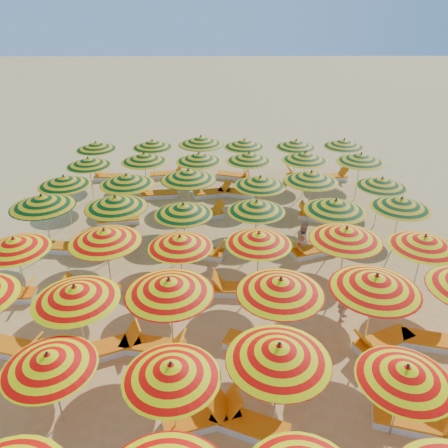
{
  "coord_description": "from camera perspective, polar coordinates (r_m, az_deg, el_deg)",
  "views": [
    {
      "loc": [
        -0.13,
        -12.47,
        8.41
      ],
      "look_at": [
        0.0,
        0.5,
        1.6
      ],
      "focal_mm": 35.0,
      "sensor_mm": 36.0,
      "label": 1
    }
  ],
  "objects": [
    {
      "name": "umbrella_25",
      "position": [
        15.61,
        -13.98,
        2.79
      ],
      "size": [
        2.83,
        2.83,
        2.33
      ],
      "color": "silver",
      "rests_on": "ground"
    },
    {
      "name": "lounger_8",
      "position": [
        12.36,
        -14.72,
        -15.39
      ],
      "size": [
        1.82,
        1.19,
        0.69
      ],
      "rotation": [
        0.0,
        0.0,
        0.39
      ],
      "color": "white",
      "rests_on": "ground"
    },
    {
      "name": "umbrella_8",
      "position": [
        9.12,
        -6.92,
        -18.52
      ],
      "size": [
        2.49,
        2.49,
        2.11
      ],
      "color": "silver",
      "rests_on": "ground"
    },
    {
      "name": "lounger_25",
      "position": [
        23.23,
        -14.57,
        5.96
      ],
      "size": [
        1.76,
        0.66,
        0.69
      ],
      "rotation": [
        0.0,
        0.0,
        3.09
      ],
      "color": "white",
      "rests_on": "ground"
    },
    {
      "name": "umbrella_40",
      "position": [
        20.22,
        10.56,
        8.67
      ],
      "size": [
        2.36,
        2.36,
        2.25
      ],
      "color": "silver",
      "rests_on": "ground"
    },
    {
      "name": "lounger_28",
      "position": [
        23.05,
        10.21,
        6.25
      ],
      "size": [
        1.8,
        0.83,
        0.69
      ],
      "rotation": [
        0.0,
        0.0,
        3.29
      ],
      "color": "white",
      "rests_on": "ground"
    },
    {
      "name": "umbrella_23",
      "position": [
        14.29,
        24.72,
        -2.08
      ],
      "size": [
        2.69,
        2.69,
        2.18
      ],
      "color": "silver",
      "rests_on": "ground"
    },
    {
      "name": "umbrella_9",
      "position": [
        9.22,
        7.18,
        -16.33
      ],
      "size": [
        2.83,
        2.83,
        2.31
      ],
      "color": "silver",
      "rests_on": "ground"
    },
    {
      "name": "umbrella_33",
      "position": [
        17.3,
        4.76,
        5.58
      ],
      "size": [
        2.17,
        2.17,
        2.19
      ],
      "color": "silver",
      "rests_on": "ground"
    },
    {
      "name": "umbrella_13",
      "position": [
        11.33,
        -18.87,
        -8.55
      ],
      "size": [
        2.42,
        2.42,
        2.27
      ],
      "color": "silver",
      "rests_on": "ground"
    },
    {
      "name": "lounger_29",
      "position": [
        23.11,
        13.77,
        5.94
      ],
      "size": [
        1.8,
        0.85,
        0.69
      ],
      "rotation": [
        0.0,
        0.0,
        0.16
      ],
      "color": "white",
      "rests_on": "ground"
    },
    {
      "name": "lounger_5",
      "position": [
        11.26,
        23.76,
        -22.64
      ],
      "size": [
        1.82,
        1.02,
        0.69
      ],
      "rotation": [
        0.0,
        0.0,
        -0.27
      ],
      "color": "white",
      "rests_on": "ground"
    },
    {
      "name": "lounger_16",
      "position": [
        17.1,
        -19.55,
        -2.95
      ],
      "size": [
        1.79,
        0.77,
        0.69
      ],
      "rotation": [
        0.0,
        0.0,
        -0.11
      ],
      "color": "white",
      "rests_on": "ground"
    },
    {
      "name": "lounger_26",
      "position": [
        23.02,
        -7.45,
        6.43
      ],
      "size": [
        1.81,
        0.89,
        0.69
      ],
      "rotation": [
        0.0,
        0.0,
        0.18
      ],
      "color": "white",
      "rests_on": "ground"
    },
    {
      "name": "umbrella_36",
      "position": [
        20.5,
        -17.29,
        7.77
      ],
      "size": [
        2.33,
        2.33,
        2.1
      ],
      "color": "silver",
      "rests_on": "ground"
    },
    {
      "name": "umbrella_38",
      "position": [
        19.8,
        -3.29,
        8.69
      ],
      "size": [
        2.23,
        2.23,
        2.24
      ],
      "color": "silver",
      "rests_on": "ground"
    },
    {
      "name": "umbrella_21",
      "position": [
        13.25,
        4.58,
        -1.86
      ],
      "size": [
        2.46,
        2.46,
        2.15
      ],
      "color": "silver",
      "rests_on": "ground"
    },
    {
      "name": "lounger_14",
      "position": [
        14.51,
        -16.89,
        -8.4
      ],
      "size": [
        1.77,
        0.7,
        0.69
      ],
      "rotation": [
        0.0,
        0.0,
        3.07
      ],
      "color": "white",
      "rests_on": "ground"
    },
    {
      "name": "umbrella_41",
      "position": [
        20.5,
        17.43,
        8.25
      ],
      "size": [
        2.64,
        2.64,
        2.29
      ],
      "color": "silver",
      "rests_on": "ground"
    },
    {
      "name": "umbrella_32",
      "position": [
        17.51,
        -4.68,
        6.42
      ],
      "size": [
        2.69,
        2.69,
        2.37
      ],
      "color": "silver",
      "rests_on": "ground"
    },
    {
      "name": "lounger_15",
      "position": [
        13.98,
        1.91,
        -8.54
      ],
      "size": [
        1.77,
        0.71,
        0.69
      ],
      "rotation": [
        0.0,
        0.0,
        3.06
      ],
      "color": "white",
      "rests_on": "ground"
    },
    {
      "name": "umbrella_15",
      "position": [
        10.94,
        7.39,
        -8.04
      ],
      "size": [
        2.35,
        2.35,
        2.35
      ],
      "color": "silver",
      "rests_on": "ground"
    },
    {
      "name": "umbrella_43",
      "position": [
        22.3,
        -9.33,
        10.29
      ],
      "size": [
        2.33,
        2.33,
        2.13
      ],
      "color": "silver",
      "rests_on": "ground"
    },
    {
      "name": "umbrella_14",
      "position": [
        10.88,
        -7.18,
        -8.1
      ],
      "size": [
        2.24,
        2.24,
        2.37
      ],
      "color": "silver",
      "rests_on": "ground"
    },
    {
      "name": "beachgoer_b",
      "position": [
        15.93,
        10.33,
        -1.96
      ],
      "size": [
        0.55,
        0.68,
        1.3
      ],
      "primitive_type": "imported",
      "rotation": [
        0.0,
        0.0,
        1.48
      ],
      "color": "tan",
      "rests_on": "ground"
    },
    {
      "name": "umbrella_29",
      "position": [
        16.52,
        22.12,
        2.54
      ],
      "size": [
        2.57,
        2.57,
        2.22
      ],
      "color": "silver",
      "rests_on": "ground"
    },
    {
      "name": "umbrella_24",
      "position": [
        16.39,
        -22.69,
        2.79
      ],
      "size": [
        2.96,
        2.96,
        2.38
      ],
      "color": "silver",
      "rests_on": "ground"
    },
    {
      "name": "umbrella_46",
      "position": [
        22.19,
        9.39,
        10.3
      ],
      "size": [
        2.69,
        2.69,
        2.17
      ],
      "color": "silver",
      "rests_on": "ground"
    },
    {
      "name": "lounger_10",
      "position": [
        12.05,
        4.39,
        -15.68
      ],
      "size": [
        1.82,
        1.21,
        0.69
      ],
      "rotation": [
        0.0,
        0.0,
        -0.4
      ],
      "color": "white",
      "rests_on": "ground"
    },
    {
      "name": "lounger_3",
      "position": [
        10.53,
        -2.67,
        -24.01
      ],
      "size": [
        1.83,
        1.05,
        0.69
      ],
      "rotation": [
        0.0,
        0.0,
        0.29
      ],
      "color": "white",
      "rests_on": "ground"
    },
    {
      "name": "lounger_19",
      "position": [
        18.63,
        -13.74,
        0.53
      ],
      "size": [
        1.81,
        0.91,
        0.69
      ],
      "rotation": [
        0.0,
        0.0,
        3.34
      ],
      "color": "white",
      "rests_on": "ground"
    },
    {
      "name": "lounger_13",
      "position": [
        15.27,
        -26.29,
        -8.35
      ],
      "size": [
        1.75,
        0.65,
        0.69
      ],
      "rotation": [
        0.0,
        0.0,
        0.04
      ],
      "color": "white",
      "rests_on": "ground"
    },
    {
      "name": "umbrella_34",
      "position": [
        17.78,
        11.34,
        6.11
      ],
      "size": [
        2.53,
        2.53,
        2.31
      ],
      "color": "silver",
      "rests_on": "ground"
    },
    {
      "name": "umbrella_39",
      "position": [
        19.92,
        3.31,
        8.73
      ],
      "size": [
        2.41,
        2.41,
        2.21
      ],
      "color": "silver",
      "rests_on": "ground"
    },
    {
      "name": "ground",
      "position": [
        15.05,
        0.02,
        -6.29
      ],
      "size": [
        120.0,
        120.0,
        0.0
      ],
      "primitive_type": "plane",
      "color": "#E4B365",
      "rests_on": "ground"
    },
    {
      "name": "lounger_11",
      "position": [
        12.87,
        20.0,
        -14.29
      ],
      "size": [
        1.82,
        1.25,
        0.69
      ],
      "rotation": [
        0.0,
        0.0,
        3.57
      ],
      "color": "white",
      "rests_on": "ground"
    },
    {
      "name": "lounger_27",
      "position": [
        22.66,
        1.3,
        6.31
      ],
      "size": [
        1.83,
        1.09,
        0.69
      ],
      "rotation": [
        0.0,
        0.0,
        -0.32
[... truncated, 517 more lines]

